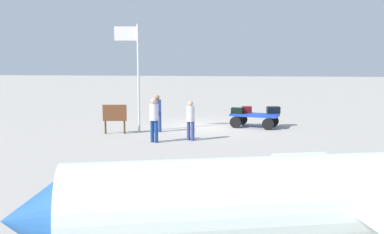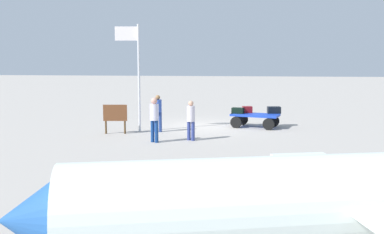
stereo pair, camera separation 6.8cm
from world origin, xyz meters
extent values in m
plane|color=#ABA39A|center=(0.00, 0.00, 0.00)|extent=(120.00, 120.00, 0.00)
cube|color=#1B3EBE|center=(-2.41, 0.00, 0.59)|extent=(2.39, 1.59, 0.10)
cube|color=#1B3EBE|center=(-1.40, -0.28, 0.59)|extent=(0.34, 0.96, 0.10)
cylinder|color=black|center=(-1.52, 0.31, 0.27)|extent=(0.55, 0.26, 0.54)
cylinder|color=black|center=(-1.81, -0.72, 0.27)|extent=(0.55, 0.26, 0.54)
cylinder|color=black|center=(-3.00, 0.72, 0.27)|extent=(0.55, 0.26, 0.54)
cylinder|color=black|center=(-3.29, -0.31, 0.27)|extent=(0.55, 0.26, 0.54)
cube|color=black|center=(-1.59, -0.13, 0.77)|extent=(0.62, 0.48, 0.27)
cube|color=black|center=(-3.30, -0.37, 0.80)|extent=(0.65, 0.46, 0.32)
cube|color=maroon|center=(-2.03, -0.43, 0.79)|extent=(0.50, 0.39, 0.31)
cylinder|color=navy|center=(0.11, 3.74, 0.38)|extent=(0.14, 0.14, 0.76)
cylinder|color=navy|center=(0.29, 3.64, 0.38)|extent=(0.14, 0.14, 0.76)
cylinder|color=silver|center=(0.20, 3.69, 1.07)|extent=(0.43, 0.43, 0.62)
sphere|color=tan|center=(0.20, 3.69, 1.48)|extent=(0.21, 0.21, 0.21)
cylinder|color=navy|center=(1.46, 4.31, 0.43)|extent=(0.14, 0.14, 0.87)
cylinder|color=navy|center=(1.64, 4.22, 0.43)|extent=(0.14, 0.14, 0.87)
cylinder|color=silver|center=(1.55, 4.26, 1.18)|extent=(0.46, 0.46, 0.63)
sphere|color=tan|center=(1.55, 4.26, 1.62)|extent=(0.24, 0.24, 0.24)
cylinder|color=navy|center=(1.80, 1.81, 0.44)|extent=(0.14, 0.14, 0.89)
cylinder|color=navy|center=(1.99, 1.86, 0.44)|extent=(0.14, 0.14, 0.89)
cylinder|color=#2F4FAD|center=(1.89, 1.84, 1.16)|extent=(0.41, 0.41, 0.55)
sphere|color=olive|center=(1.89, 1.84, 1.54)|extent=(0.21, 0.21, 0.21)
cylinder|color=white|center=(-3.62, 14.44, 1.16)|extent=(8.65, 3.65, 1.45)
cone|color=#23549A|center=(0.81, 15.65, 1.16)|extent=(1.21, 1.49, 1.30)
cube|color=white|center=(-3.62, 14.44, 1.31)|extent=(2.38, 5.12, 0.12)
cylinder|color=silver|center=(2.74, 1.78, 2.36)|extent=(0.10, 0.10, 4.72)
cube|color=white|center=(3.28, 1.78, 4.31)|extent=(0.98, 0.16, 0.60)
cylinder|color=#4C3319|center=(3.23, 2.47, 0.28)|extent=(0.08, 0.08, 0.56)
cylinder|color=#4C3319|center=(4.04, 2.57, 0.28)|extent=(0.08, 0.08, 0.56)
cube|color=brown|center=(3.63, 2.52, 0.91)|extent=(1.02, 0.19, 0.70)
camera|label=1|loc=(-1.84, 20.92, 3.25)|focal=41.46mm
camera|label=2|loc=(-1.91, 20.91, 3.25)|focal=41.46mm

